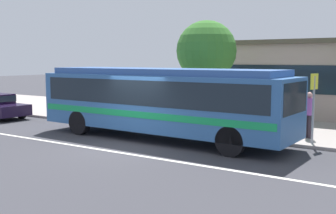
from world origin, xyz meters
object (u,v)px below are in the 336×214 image
at_px(pedestrian_walking_along_curb, 252,109).
at_px(street_tree_near_stop, 206,51).
at_px(pedestrian_waiting_near_sign, 309,111).
at_px(bus_stop_sign, 314,99).
at_px(transit_bus, 161,98).

height_order(pedestrian_walking_along_curb, street_tree_near_stop, street_tree_near_stop).
height_order(pedestrian_waiting_near_sign, bus_stop_sign, bus_stop_sign).
bearing_deg(bus_stop_sign, street_tree_near_stop, 156.27).
bearing_deg(pedestrian_waiting_near_sign, street_tree_near_stop, 163.33).
relative_size(transit_bus, street_tree_near_stop, 2.19).
relative_size(pedestrian_walking_along_curb, bus_stop_sign, 0.70).
xyz_separation_m(pedestrian_walking_along_curb, street_tree_near_stop, (-3.24, 2.20, 2.35)).
height_order(pedestrian_walking_along_curb, bus_stop_sign, bus_stop_sign).
bearing_deg(pedestrian_waiting_near_sign, pedestrian_walking_along_curb, -163.04).
distance_m(pedestrian_waiting_near_sign, pedestrian_walking_along_curb, 2.12).
xyz_separation_m(transit_bus, street_tree_near_stop, (-0.35, 4.33, 1.89)).
bearing_deg(pedestrian_walking_along_curb, street_tree_near_stop, 145.87).
bearing_deg(bus_stop_sign, pedestrian_waiting_near_sign, 113.00).
xyz_separation_m(pedestrian_waiting_near_sign, street_tree_near_stop, (-5.27, 1.58, 2.35)).
relative_size(transit_bus, pedestrian_walking_along_curb, 6.05).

